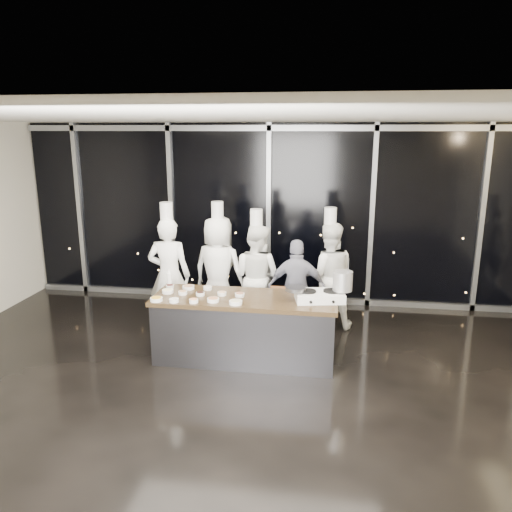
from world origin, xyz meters
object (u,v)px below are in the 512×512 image
(stock_pot, at_px, (343,281))
(chef_right, at_px, (328,275))
(frying_pan, at_px, (295,289))
(chef_far_left, at_px, (169,274))
(chef_left, at_px, (219,270))
(demo_counter, at_px, (245,328))
(chef_center, at_px, (256,276))
(stove, at_px, (320,296))
(guest, at_px, (297,288))

(stock_pot, distance_m, chef_right, 1.36)
(frying_pan, height_order, chef_right, chef_right)
(chef_far_left, height_order, chef_left, chef_far_left)
(demo_counter, distance_m, chef_center, 1.23)
(chef_right, bearing_deg, chef_far_left, 5.32)
(chef_right, bearing_deg, stove, 78.41)
(frying_pan, xyz_separation_m, chef_far_left, (-1.99, 0.87, -0.14))
(stove, height_order, stock_pot, stock_pot)
(frying_pan, height_order, guest, guest)
(guest, relative_size, chef_right, 0.78)
(stock_pot, bearing_deg, chef_right, 98.25)
(stove, relative_size, chef_center, 0.36)
(stock_pot, xyz_separation_m, guest, (-0.65, 0.89, -0.42))
(demo_counter, relative_size, frying_pan, 5.10)
(guest, bearing_deg, chef_left, -17.13)
(stove, distance_m, guest, 1.02)
(stove, xyz_separation_m, chef_center, (-1.01, 1.16, -0.12))
(chef_left, bearing_deg, chef_far_left, 47.04)
(stove, bearing_deg, guest, 99.86)
(chef_left, xyz_separation_m, guest, (1.28, -0.33, -0.14))
(demo_counter, xyz_separation_m, chef_right, (1.09, 1.36, 0.41))
(frying_pan, relative_size, chef_left, 0.24)
(chef_far_left, bearing_deg, guest, -178.54)
(stove, relative_size, frying_pan, 1.42)
(stock_pot, height_order, chef_right, chef_right)
(frying_pan, relative_size, chef_right, 0.25)
(demo_counter, xyz_separation_m, chef_left, (-0.65, 1.27, 0.44))
(stove, bearing_deg, chef_far_left, 149.50)
(stove, distance_m, chef_right, 1.37)
(chef_center, relative_size, guest, 1.27)
(stove, xyz_separation_m, frying_pan, (-0.32, -0.05, 0.10))
(stove, relative_size, chef_left, 0.34)
(chef_far_left, distance_m, chef_center, 1.35)
(frying_pan, bearing_deg, stock_pot, -1.73)
(chef_left, bearing_deg, stove, 155.66)
(demo_counter, height_order, frying_pan, frying_pan)
(demo_counter, distance_m, frying_pan, 0.91)
(stock_pot, xyz_separation_m, chef_right, (-0.19, 1.31, -0.31))
(stove, distance_m, chef_left, 2.07)
(stock_pot, relative_size, guest, 0.17)
(stove, bearing_deg, chef_left, 131.30)
(stock_pot, xyz_separation_m, chef_center, (-1.30, 1.11, -0.32))
(chef_far_left, height_order, chef_right, chef_far_left)
(stock_pot, bearing_deg, frying_pan, -170.66)
(chef_center, distance_m, guest, 0.70)
(demo_counter, xyz_separation_m, guest, (0.63, 0.94, 0.30))
(chef_right, bearing_deg, guest, 35.42)
(demo_counter, relative_size, guest, 1.64)
(stock_pot, relative_size, chef_far_left, 0.13)
(chef_far_left, bearing_deg, stove, 158.55)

